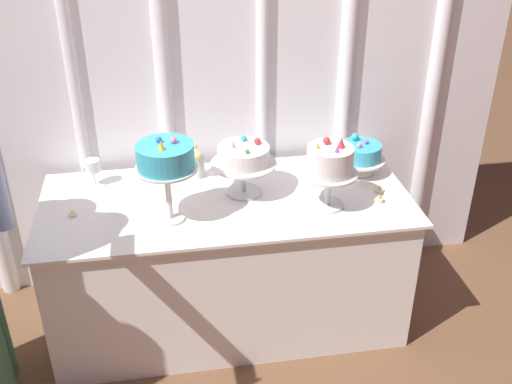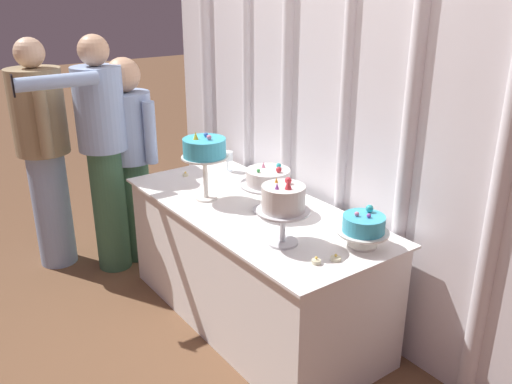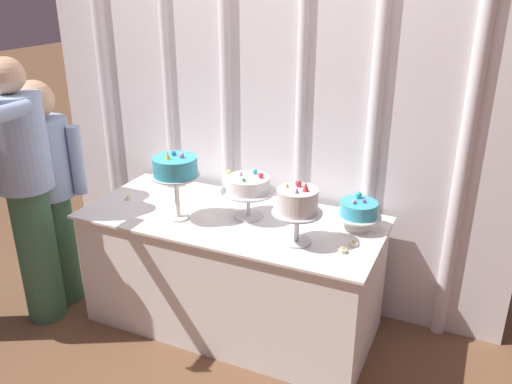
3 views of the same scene
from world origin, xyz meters
The scene contains 15 objects.
ground_plane centered at (0.00, 0.00, 0.00)m, with size 24.00×24.00×0.00m, color brown.
draped_curtain centered at (0.00, 0.57, 1.43)m, with size 3.14×0.15×2.73m.
cake_table centered at (0.00, 0.10, 0.37)m, with size 1.78×0.79×0.74m.
cake_display_leftmost centered at (-0.27, -0.05, 1.05)m, with size 0.28×0.28×0.42m.
cake_display_midleft centered at (0.09, 0.14, 0.93)m, with size 0.32×0.32×0.28m.
cake_display_midright centered at (0.46, -0.05, 0.97)m, with size 0.27×0.27×0.36m.
cake_display_rightmost centered at (0.72, 0.26, 0.85)m, with size 0.26×0.26×0.20m.
wine_glass centered at (-0.63, 0.34, 0.85)m, with size 0.08×0.08×0.14m.
flower_vase centered at (-0.12, 0.34, 0.83)m, with size 0.07×0.10×0.19m.
tealight_far_left centered at (-0.71, 0.06, 0.75)m, with size 0.04×0.04×0.03m.
tealight_near_left centered at (0.72, -0.05, 0.75)m, with size 0.04×0.04×0.04m.
tealight_near_right centered at (0.75, 0.04, 0.75)m, with size 0.05×0.05×0.03m.
guest_man_pink_jacket centered at (-1.18, -0.13, 0.81)m, with size 0.48×0.44×1.49m.
guest_girl_blue_dress centered at (-1.13, -0.34, 0.92)m, with size 0.47×0.77×1.66m.
guest_man_dark_suit centered at (-1.45, -0.65, 0.88)m, with size 0.53×0.41×1.63m.
Camera 2 is at (2.34, -1.57, 1.95)m, focal length 37.87 mm.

